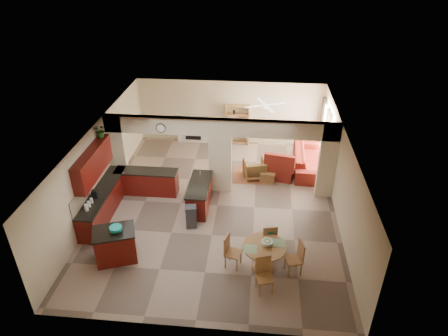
# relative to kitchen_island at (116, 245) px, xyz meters

# --- Properties ---
(floor) EXTENTS (10.00, 10.00, 0.00)m
(floor) POSITION_rel_kitchen_island_xyz_m (2.59, 2.87, -0.50)
(floor) COLOR gray
(floor) RESTS_ON ground
(ceiling) EXTENTS (10.00, 10.00, 0.00)m
(ceiling) POSITION_rel_kitchen_island_xyz_m (2.59, 2.87, 2.30)
(ceiling) COLOR white
(ceiling) RESTS_ON wall_back
(wall_back) EXTENTS (8.00, 0.00, 8.00)m
(wall_back) POSITION_rel_kitchen_island_xyz_m (2.59, 7.87, 0.90)
(wall_back) COLOR beige
(wall_back) RESTS_ON floor
(wall_front) EXTENTS (8.00, 0.00, 8.00)m
(wall_front) POSITION_rel_kitchen_island_xyz_m (2.59, -2.13, 0.90)
(wall_front) COLOR beige
(wall_front) RESTS_ON floor
(wall_left) EXTENTS (0.00, 10.00, 10.00)m
(wall_left) POSITION_rel_kitchen_island_xyz_m (-1.41, 2.87, 0.90)
(wall_left) COLOR beige
(wall_left) RESTS_ON floor
(wall_right) EXTENTS (0.00, 10.00, 10.00)m
(wall_right) POSITION_rel_kitchen_island_xyz_m (6.59, 2.87, 0.90)
(wall_right) COLOR beige
(wall_right) RESTS_ON floor
(partition_left_pier) EXTENTS (0.60, 0.25, 2.80)m
(partition_left_pier) POSITION_rel_kitchen_island_xyz_m (-1.11, 3.87, 0.90)
(partition_left_pier) COLOR beige
(partition_left_pier) RESTS_ON floor
(partition_center_pier) EXTENTS (0.80, 0.25, 2.20)m
(partition_center_pier) POSITION_rel_kitchen_island_xyz_m (2.59, 3.87, 0.60)
(partition_center_pier) COLOR beige
(partition_center_pier) RESTS_ON floor
(partition_right_pier) EXTENTS (0.60, 0.25, 2.80)m
(partition_right_pier) POSITION_rel_kitchen_island_xyz_m (6.29, 3.87, 0.90)
(partition_right_pier) COLOR beige
(partition_right_pier) RESTS_ON floor
(partition_header) EXTENTS (8.00, 0.25, 0.60)m
(partition_header) POSITION_rel_kitchen_island_xyz_m (2.59, 3.87, 2.00)
(partition_header) COLOR beige
(partition_header) RESTS_ON partition_center_pier
(kitchen_counter) EXTENTS (2.52, 3.29, 1.48)m
(kitchen_counter) POSITION_rel_kitchen_island_xyz_m (-0.67, 2.62, -0.03)
(kitchen_counter) COLOR #420C07
(kitchen_counter) RESTS_ON floor
(upper_cabinets) EXTENTS (0.35, 2.40, 0.90)m
(upper_cabinets) POSITION_rel_kitchen_island_xyz_m (-1.23, 2.07, 1.42)
(upper_cabinets) COLOR #420C07
(upper_cabinets) RESTS_ON wall_left
(peninsula) EXTENTS (0.70, 1.85, 0.91)m
(peninsula) POSITION_rel_kitchen_island_xyz_m (1.99, 2.75, -0.04)
(peninsula) COLOR #420C07
(peninsula) RESTS_ON floor
(wall_clock) EXTENTS (0.34, 0.03, 0.34)m
(wall_clock) POSITION_rel_kitchen_island_xyz_m (0.59, 3.72, 1.95)
(wall_clock) COLOR #492D18
(wall_clock) RESTS_ON partition_header
(rug) EXTENTS (1.60, 1.30, 0.01)m
(rug) POSITION_rel_kitchen_island_xyz_m (3.79, 4.97, -0.49)
(rug) COLOR brown
(rug) RESTS_ON floor
(fireplace) EXTENTS (1.60, 0.35, 1.20)m
(fireplace) POSITION_rel_kitchen_island_xyz_m (0.99, 7.70, 0.12)
(fireplace) COLOR beige
(fireplace) RESTS_ON floor
(shelving_unit) EXTENTS (1.00, 0.32, 1.80)m
(shelving_unit) POSITION_rel_kitchen_island_xyz_m (2.94, 7.69, 0.40)
(shelving_unit) COLOR #9A5D35
(shelving_unit) RESTS_ON floor
(window_a) EXTENTS (0.02, 0.90, 1.90)m
(window_a) POSITION_rel_kitchen_island_xyz_m (6.56, 5.17, 0.70)
(window_a) COLOR white
(window_a) RESTS_ON wall_right
(window_b) EXTENTS (0.02, 0.90, 1.90)m
(window_b) POSITION_rel_kitchen_island_xyz_m (6.56, 6.87, 0.70)
(window_b) COLOR white
(window_b) RESTS_ON wall_right
(glazed_door) EXTENTS (0.02, 0.70, 2.10)m
(glazed_door) POSITION_rel_kitchen_island_xyz_m (6.56, 6.02, 0.55)
(glazed_door) COLOR white
(glazed_door) RESTS_ON wall_right
(drape_a_left) EXTENTS (0.10, 0.28, 2.30)m
(drape_a_left) POSITION_rel_kitchen_island_xyz_m (6.52, 4.57, 0.70)
(drape_a_left) COLOR #3D1818
(drape_a_left) RESTS_ON wall_right
(drape_a_right) EXTENTS (0.10, 0.28, 2.30)m
(drape_a_right) POSITION_rel_kitchen_island_xyz_m (6.52, 5.77, 0.70)
(drape_a_right) COLOR #3D1818
(drape_a_right) RESTS_ON wall_right
(drape_b_left) EXTENTS (0.10, 0.28, 2.30)m
(drape_b_left) POSITION_rel_kitchen_island_xyz_m (6.52, 6.27, 0.70)
(drape_b_left) COLOR #3D1818
(drape_b_left) RESTS_ON wall_right
(drape_b_right) EXTENTS (0.10, 0.28, 2.30)m
(drape_b_right) POSITION_rel_kitchen_island_xyz_m (6.52, 7.47, 0.70)
(drape_b_right) COLOR #3D1818
(drape_b_right) RESTS_ON wall_right
(ceiling_fan) EXTENTS (1.00, 1.00, 0.10)m
(ceiling_fan) POSITION_rel_kitchen_island_xyz_m (4.09, 5.87, 2.06)
(ceiling_fan) COLOR white
(ceiling_fan) RESTS_ON ceiling
(kitchen_island) EXTENTS (1.35, 1.16, 0.99)m
(kitchen_island) POSITION_rel_kitchen_island_xyz_m (0.00, 0.00, 0.00)
(kitchen_island) COLOR #420C07
(kitchen_island) RESTS_ON floor
(teal_bowl) EXTENTS (0.35, 0.35, 0.16)m
(teal_bowl) POSITION_rel_kitchen_island_xyz_m (0.09, -0.01, 0.58)
(teal_bowl) COLOR teal
(teal_bowl) RESTS_ON kitchen_island
(trash_can) EXTENTS (0.39, 0.35, 0.72)m
(trash_can) POSITION_rel_kitchen_island_xyz_m (1.89, 1.63, -0.14)
(trash_can) COLOR #313134
(trash_can) RESTS_ON floor
(dining_table) EXTENTS (1.19, 1.19, 0.81)m
(dining_table) POSITION_rel_kitchen_island_xyz_m (4.19, -0.02, 0.03)
(dining_table) COLOR #9A5D35
(dining_table) RESTS_ON floor
(fruit_bowl) EXTENTS (0.31, 0.31, 0.16)m
(fruit_bowl) POSITION_rel_kitchen_island_xyz_m (4.26, 0.03, 0.39)
(fruit_bowl) COLOR #7CAD25
(fruit_bowl) RESTS_ON dining_table
(sofa) EXTENTS (2.79, 1.17, 0.80)m
(sofa) POSITION_rel_kitchen_island_xyz_m (5.89, 5.72, -0.10)
(sofa) COLOR maroon
(sofa) RESTS_ON floor
(chaise) EXTENTS (1.29, 1.13, 0.45)m
(chaise) POSITION_rel_kitchen_island_xyz_m (4.71, 5.01, -0.27)
(chaise) COLOR maroon
(chaise) RESTS_ON floor
(armchair) EXTENTS (0.96, 0.98, 0.74)m
(armchair) POSITION_rel_kitchen_island_xyz_m (3.80, 4.87, -0.13)
(armchair) COLOR maroon
(armchair) RESTS_ON floor
(ottoman) EXTENTS (0.65, 0.65, 0.40)m
(ottoman) POSITION_rel_kitchen_island_xyz_m (4.34, 4.67, -0.30)
(ottoman) COLOR maroon
(ottoman) RESTS_ON floor
(plant) EXTENTS (0.48, 0.44, 0.44)m
(plant) POSITION_rel_kitchen_island_xyz_m (-1.23, 3.04, 2.09)
(plant) COLOR #195316
(plant) RESTS_ON upper_cabinets
(chair_north) EXTENTS (0.51, 0.51, 1.02)m
(chair_north) POSITION_rel_kitchen_island_xyz_m (4.33, 0.63, 0.05)
(chair_north) COLOR #9A5D35
(chair_north) RESTS_ON floor
(chair_east) EXTENTS (0.52, 0.52, 1.02)m
(chair_east) POSITION_rel_kitchen_island_xyz_m (5.08, -0.06, 0.05)
(chair_east) COLOR #9A5D35
(chair_east) RESTS_ON floor
(chair_south) EXTENTS (0.53, 0.53, 1.02)m
(chair_south) POSITION_rel_kitchen_island_xyz_m (4.19, -0.74, 0.05)
(chair_south) COLOR #9A5D35
(chair_south) RESTS_ON floor
(chair_west) EXTENTS (0.52, 0.52, 1.02)m
(chair_west) POSITION_rel_kitchen_island_xyz_m (3.26, 0.04, 0.05)
(chair_west) COLOR #9A5D35
(chair_west) RESTS_ON floor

